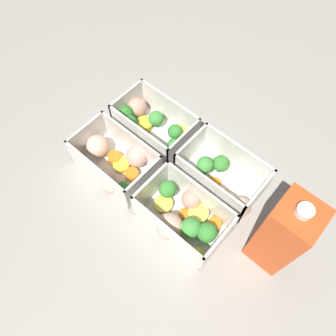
{
  "coord_description": "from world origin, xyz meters",
  "views": [
    {
      "loc": [
        0.21,
        -0.24,
        0.6
      ],
      "look_at": [
        0.0,
        0.0,
        0.03
      ],
      "focal_mm": 35.0,
      "sensor_mm": 36.0,
      "label": 1
    }
  ],
  "objects_px": {
    "container_near_left": "(116,162)",
    "container_near_right": "(184,217)",
    "juice_carton": "(281,236)",
    "container_far_right": "(221,177)",
    "container_far_left": "(151,123)"
  },
  "relations": [
    {
      "from": "container_near_left",
      "to": "container_near_right",
      "type": "distance_m",
      "value": 0.18
    },
    {
      "from": "container_near_left",
      "to": "juice_carton",
      "type": "xyz_separation_m",
      "value": [
        0.33,
        0.06,
        0.07
      ]
    },
    {
      "from": "container_far_right",
      "to": "juice_carton",
      "type": "height_order",
      "value": "juice_carton"
    },
    {
      "from": "container_far_left",
      "to": "container_far_right",
      "type": "distance_m",
      "value": 0.2
    },
    {
      "from": "container_near_left",
      "to": "container_far_left",
      "type": "xyz_separation_m",
      "value": [
        -0.01,
        0.12,
        0.0
      ]
    },
    {
      "from": "container_near_left",
      "to": "juice_carton",
      "type": "height_order",
      "value": "juice_carton"
    },
    {
      "from": "container_near_left",
      "to": "juice_carton",
      "type": "bearing_deg",
      "value": 9.66
    },
    {
      "from": "container_near_right",
      "to": "container_far_left",
      "type": "xyz_separation_m",
      "value": [
        -0.19,
        0.12,
        -0.0
      ]
    },
    {
      "from": "juice_carton",
      "to": "container_near_left",
      "type": "bearing_deg",
      "value": -170.34
    },
    {
      "from": "container_near_right",
      "to": "juice_carton",
      "type": "height_order",
      "value": "juice_carton"
    },
    {
      "from": "container_near_left",
      "to": "container_far_left",
      "type": "distance_m",
      "value": 0.12
    },
    {
      "from": "container_far_right",
      "to": "juice_carton",
      "type": "bearing_deg",
      "value": -20.89
    },
    {
      "from": "container_near_left",
      "to": "container_far_right",
      "type": "xyz_separation_m",
      "value": [
        0.18,
        0.11,
        0.0
      ]
    },
    {
      "from": "container_far_left",
      "to": "container_near_left",
      "type": "bearing_deg",
      "value": -83.33
    },
    {
      "from": "container_far_left",
      "to": "container_near_right",
      "type": "bearing_deg",
      "value": -31.63
    }
  ]
}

